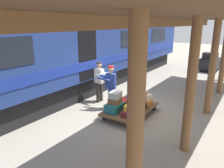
{
  "coord_description": "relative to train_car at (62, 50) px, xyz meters",
  "views": [
    {
      "loc": [
        -3.53,
        6.69,
        3.25
      ],
      "look_at": [
        0.55,
        0.61,
        1.15
      ],
      "focal_mm": 34.43,
      "sensor_mm": 36.0,
      "label": 1
    }
  ],
  "objects": [
    {
      "name": "train_car",
      "position": [
        0.0,
        0.0,
        0.0
      ],
      "size": [
        3.02,
        21.35,
        4.0
      ],
      "color": "navy",
      "rests_on": "ground_plane"
    },
    {
      "name": "porter_in_overalls",
      "position": [
        -2.75,
        0.22,
        -1.14
      ],
      "size": [
        0.73,
        0.56,
        1.7
      ],
      "color": "navy",
      "rests_on": "ground_plane"
    },
    {
      "name": "suitcase_brown_leather",
      "position": [
        -3.39,
        0.87,
        -1.39
      ],
      "size": [
        0.43,
        0.48,
        0.2
      ],
      "primitive_type": "cube",
      "rotation": [
        0.0,
        0.0,
        0.16
      ],
      "color": "brown",
      "rests_on": "suitcase_teal_softside"
    },
    {
      "name": "suitcase_red_plastic",
      "position": [
        -3.4,
        0.31,
        -1.65
      ],
      "size": [
        0.42,
        0.5,
        0.26
      ],
      "primitive_type": "cube",
      "rotation": [
        0.0,
        0.0,
        0.0
      ],
      "color": "#AD231E",
      "rests_on": "luggage_cart"
    },
    {
      "name": "suitcase_tan_vintage",
      "position": [
        -4.0,
        0.26,
        -1.27
      ],
      "size": [
        0.42,
        0.56,
        0.25
      ],
      "primitive_type": "cube",
      "rotation": [
        0.0,
        0.0,
        0.01
      ],
      "color": "tan",
      "rests_on": "suitcase_burgundy_valise"
    },
    {
      "name": "baggage_tug",
      "position": [
        -4.65,
        -9.26,
        -1.43
      ],
      "size": [
        1.2,
        1.76,
        1.3
      ],
      "color": "black",
      "rests_on": "ground_plane"
    },
    {
      "name": "suitcase_slate_roller",
      "position": [
        -3.4,
        -0.29,
        -1.66
      ],
      "size": [
        0.45,
        0.58,
        0.26
      ],
      "primitive_type": "cube",
      "rotation": [
        0.0,
        0.0,
        0.1
      ],
      "color": "#4C515B",
      "rests_on": "luggage_cart"
    },
    {
      "name": "suitcase_maroon_trunk",
      "position": [
        -3.99,
        0.9,
        -1.69
      ],
      "size": [
        0.45,
        0.6,
        0.18
      ],
      "primitive_type": "cube",
      "rotation": [
        0.0,
        0.0,
        0.08
      ],
      "color": "maroon",
      "rests_on": "luggage_cart"
    },
    {
      "name": "luggage_cart",
      "position": [
        -3.69,
        0.31,
        -1.83
      ],
      "size": [
        1.31,
        2.16,
        0.28
      ],
      "color": "brown",
      "rests_on": "ground_plane"
    },
    {
      "name": "platform_canopy",
      "position": [
        -5.91,
        0.0,
        1.19
      ],
      "size": [
        3.2,
        15.28,
        3.56
      ],
      "color": "brown",
      "rests_on": "ground_plane"
    },
    {
      "name": "suitcase_gray_aluminum",
      "position": [
        -3.39,
        0.85,
        -1.19
      ],
      "size": [
        0.39,
        0.46,
        0.21
      ],
      "primitive_type": "cube",
      "rotation": [
        0.0,
        0.0,
        0.13
      ],
      "color": "#9EA0A5",
      "rests_on": "suitcase_brown_leather"
    },
    {
      "name": "suitcase_burgundy_valise",
      "position": [
        -4.02,
        0.28,
        -1.49
      ],
      "size": [
        0.47,
        0.44,
        0.19
      ],
      "primitive_type": "cube",
      "rotation": [
        0.0,
        0.0,
        0.14
      ],
      "color": "maroon",
      "rests_on": "suitcase_black_hardshell"
    },
    {
      "name": "ground_plane",
      "position": [
        -3.64,
        0.0,
        -2.06
      ],
      "size": [
        60.0,
        60.0,
        0.0
      ],
      "primitive_type": "plane",
      "color": "gray"
    },
    {
      "name": "porter_by_door",
      "position": [
        -1.93,
        -0.2,
        -1.14
      ],
      "size": [
        0.67,
        0.44,
        1.7
      ],
      "color": "#332D28",
      "rests_on": "ground_plane"
    },
    {
      "name": "suitcase_teal_softside",
      "position": [
        -3.4,
        0.9,
        -1.64
      ],
      "size": [
        0.48,
        0.64,
        0.29
      ],
      "primitive_type": "cube",
      "rotation": [
        0.0,
        0.0,
        0.0
      ],
      "color": "#1E666B",
      "rests_on": "luggage_cart"
    },
    {
      "name": "suitcase_orange_carryall",
      "position": [
        -3.99,
        -0.29,
        -1.69
      ],
      "size": [
        0.39,
        0.45,
        0.18
      ],
      "primitive_type": "cube",
      "rotation": [
        0.0,
        0.0,
        0.0
      ],
      "color": "#CC6B23",
      "rests_on": "luggage_cart"
    },
    {
      "name": "suitcase_black_hardshell",
      "position": [
        -3.99,
        0.31,
        -1.69
      ],
      "size": [
        0.52,
        0.68,
        0.2
      ],
      "primitive_type": "cube",
      "rotation": [
        0.0,
        0.0,
        0.1
      ],
      "color": "black",
      "rests_on": "luggage_cart"
    },
    {
      "name": "suitcase_yellow_case",
      "position": [
        -4.01,
        0.88,
        -1.51
      ],
      "size": [
        0.41,
        0.45,
        0.19
      ],
      "primitive_type": "cube",
      "rotation": [
        0.0,
        0.0,
        0.16
      ],
      "color": "gold",
      "rests_on": "suitcase_maroon_trunk"
    },
    {
      "name": "suitcase_cream_canvas",
      "position": [
        -3.97,
        -0.27,
        -1.5
      ],
      "size": [
        0.4,
        0.54,
        0.21
      ],
      "primitive_type": "cube",
      "rotation": [
        0.0,
        0.0,
        -0.08
      ],
      "color": "beige",
      "rests_on": "suitcase_orange_carryall"
    }
  ]
}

